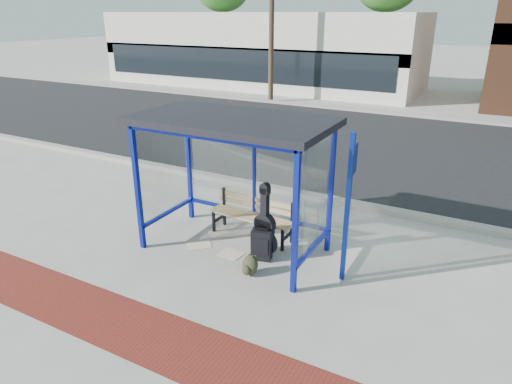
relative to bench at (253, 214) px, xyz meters
The scene contains 17 objects.
ground 0.76m from the bench, 95.35° to the right, with size 120.00×120.00×0.00m, color #B2ADA0.
brick_paver_strip 3.24m from the bench, 91.02° to the right, with size 60.00×1.00×0.01m, color maroon.
curb_near 2.33m from the bench, 91.42° to the left, with size 60.00×0.25×0.12m, color gray.
street_asphalt 7.41m from the bench, 90.44° to the left, with size 60.00×10.00×0.00m, color black.
curb_far 12.50m from the bench, 90.26° to the left, with size 60.00×0.25×0.12m, color gray.
far_sidewalk 14.40m from the bench, 90.23° to the left, with size 60.00×4.00×0.01m, color #B2ADA0.
bus_shelter 1.70m from the bench, 96.05° to the right, with size 3.30×1.80×2.42m.
storefront_white 19.66m from the bench, 117.53° to the left, with size 18.00×6.04×4.00m.
utility_pole_west 14.62m from the bench, 115.34° to the left, with size 1.60×0.24×8.00m.
bench is the anchor object (origin of this frame).
guitar_bag 0.75m from the bench, 45.95° to the right, with size 0.48×0.19×1.27m.
suitcase 0.92m from the bench, 52.21° to the right, with size 0.39×0.30×0.60m.
backpack 1.43m from the bench, 63.88° to the right, with size 0.31×0.28×0.34m.
sign_post 2.29m from the bench, 18.13° to the right, with size 0.11×0.30×2.43m.
newspaper_a 1.16m from the bench, 130.31° to the right, with size 0.43×0.34×0.01m, color white.
newspaper_b 0.94m from the bench, 90.27° to the right, with size 0.40×0.32×0.01m, color white.
newspaper_c 0.83m from the bench, 162.66° to the right, with size 0.36×0.29×0.01m, color white.
Camera 1 is at (3.84, -6.28, 4.02)m, focal length 32.00 mm.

